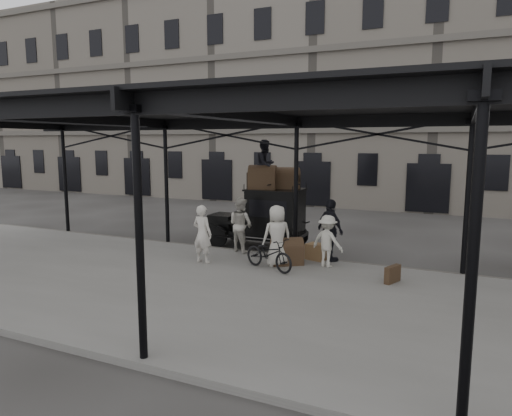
{
  "coord_description": "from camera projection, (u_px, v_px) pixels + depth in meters",
  "views": [
    {
      "loc": [
        4.82,
        -11.76,
        3.84
      ],
      "look_at": [
        -1.22,
        1.6,
        1.7
      ],
      "focal_mm": 32.0,
      "sensor_mm": 36.0,
      "label": 1
    }
  ],
  "objects": [
    {
      "name": "wicker_hamper",
      "position": [
        316.0,
        252.0,
        14.36
      ],
      "size": [
        0.71,
        0.61,
        0.5
      ],
      "primitive_type": "cube",
      "rotation": [
        0.0,
        0.0,
        -0.3
      ],
      "color": "olive",
      "rests_on": "platform"
    },
    {
      "name": "platform",
      "position": [
        241.0,
        295.0,
        11.3
      ],
      "size": [
        28.0,
        8.0,
        0.15
      ],
      "primitive_type": "cube",
      "color": "slate",
      "rests_on": "ground"
    },
    {
      "name": "steamer_trunk_platform",
      "position": [
        287.0,
        253.0,
        13.81
      ],
      "size": [
        1.09,
        0.99,
        0.69
      ],
      "primitive_type": null,
      "rotation": [
        0.0,
        0.0,
        0.58
      ],
      "color": "#482E21",
      "rests_on": "platform"
    },
    {
      "name": "ground",
      "position": [
        272.0,
        276.0,
        13.12
      ],
      "size": [
        120.0,
        120.0,
        0.0
      ],
      "primitive_type": "plane",
      "color": "#383533",
      "rests_on": "ground"
    },
    {
      "name": "porter_right",
      "position": [
        327.0,
        241.0,
        13.47
      ],
      "size": [
        1.12,
        0.83,
        1.55
      ],
      "primitive_type": "imported",
      "rotation": [
        0.0,
        0.0,
        2.86
      ],
      "color": "beige",
      "rests_on": "platform"
    },
    {
      "name": "building_frontage",
      "position": [
        383.0,
        90.0,
        28.34
      ],
      "size": [
        64.0,
        8.0,
        14.0
      ],
      "primitive_type": "cube",
      "color": "slate",
      "rests_on": "ground"
    },
    {
      "name": "steamer_trunk_roof_near",
      "position": [
        263.0,
        179.0,
        16.07
      ],
      "size": [
        1.06,
        0.79,
        0.7
      ],
      "primitive_type": null,
      "rotation": [
        0.0,
        0.0,
        0.23
      ],
      "color": "#482E21",
      "rests_on": "taxi"
    },
    {
      "name": "suitcase_upright",
      "position": [
        393.0,
        274.0,
        12.01
      ],
      "size": [
        0.36,
        0.61,
        0.45
      ],
      "primitive_type": "cube",
      "rotation": [
        0.0,
        0.0,
        -0.38
      ],
      "color": "#482E21",
      "rests_on": "platform"
    },
    {
      "name": "porter_roof",
      "position": [
        266.0,
        164.0,
        16.11
      ],
      "size": [
        0.86,
        0.98,
        1.73
      ],
      "primitive_type": "imported",
      "rotation": [
        0.0,
        0.0,
        1.3
      ],
      "color": "black",
      "rests_on": "taxi"
    },
    {
      "name": "porter_official",
      "position": [
        330.0,
        230.0,
        14.09
      ],
      "size": [
        1.19,
        1.06,
        1.94
      ],
      "primitive_type": "imported",
      "rotation": [
        0.0,
        0.0,
        2.5
      ],
      "color": "black",
      "rests_on": "platform"
    },
    {
      "name": "steamer_trunk_roof_far",
      "position": [
        287.0,
        180.0,
        16.18
      ],
      "size": [
        0.91,
        0.61,
        0.63
      ],
      "primitive_type": null,
      "rotation": [
        0.0,
        0.0,
        0.1
      ],
      "color": "#482E21",
      "rests_on": "taxi"
    },
    {
      "name": "canopy",
      "position": [
        245.0,
        110.0,
        10.9
      ],
      "size": [
        22.5,
        9.0,
        4.74
      ],
      "color": "black",
      "rests_on": "ground"
    },
    {
      "name": "porter_left",
      "position": [
        202.0,
        234.0,
        13.92
      ],
      "size": [
        0.69,
        0.49,
        1.79
      ],
      "primitive_type": "imported",
      "rotation": [
        0.0,
        0.0,
        3.04
      ],
      "color": "silver",
      "rests_on": "platform"
    },
    {
      "name": "taxi",
      "position": [
        267.0,
        215.0,
        16.45
      ],
      "size": [
        3.65,
        1.55,
        2.18
      ],
      "color": "black",
      "rests_on": "ground"
    },
    {
      "name": "porter_midleft",
      "position": [
        241.0,
        225.0,
        15.35
      ],
      "size": [
        1.07,
        0.95,
        1.83
      ],
      "primitive_type": "imported",
      "rotation": [
        0.0,
        0.0,
        2.8
      ],
      "color": "beige",
      "rests_on": "platform"
    },
    {
      "name": "suitcase_flat",
      "position": [
        284.0,
        255.0,
        14.14
      ],
      "size": [
        0.6,
        0.41,
        0.4
      ],
      "primitive_type": "cube",
      "rotation": [
        0.0,
        0.0,
        0.48
      ],
      "color": "#482E21",
      "rests_on": "platform"
    },
    {
      "name": "bicycle",
      "position": [
        269.0,
        254.0,
        13.22
      ],
      "size": [
        1.9,
        1.24,
        0.94
      ],
      "primitive_type": "imported",
      "rotation": [
        0.0,
        0.0,
        1.19
      ],
      "color": "black",
      "rests_on": "platform"
    },
    {
      "name": "porter_centre",
      "position": [
        277.0,
        236.0,
        13.54
      ],
      "size": [
        1.05,
        1.04,
        1.83
      ],
      "primitive_type": "imported",
      "rotation": [
        0.0,
        0.0,
        3.89
      ],
      "color": "beige",
      "rests_on": "platform"
    }
  ]
}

